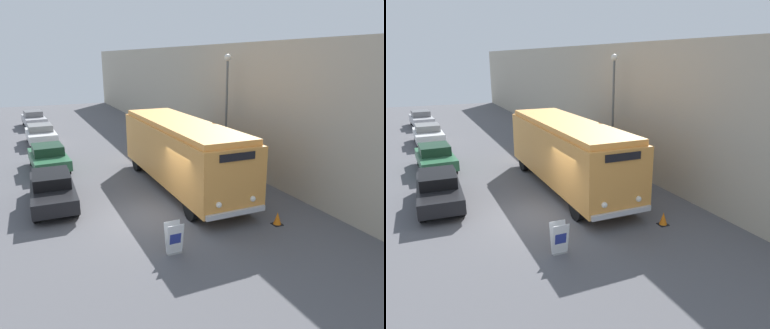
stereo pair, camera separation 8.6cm
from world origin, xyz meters
The scene contains 10 objects.
ground_plane centered at (0.00, 0.00, 0.00)m, with size 80.00×80.00×0.00m, color #56565B.
building_wall_right centered at (6.52, 10.00, 3.44)m, with size 0.30×60.00×6.89m.
vintage_bus centered at (2.23, 2.69, 1.86)m, with size 2.62×10.23×3.26m.
sign_board centered at (-0.51, -3.09, 0.51)m, with size 0.55×0.40×1.06m.
streetlamp centered at (5.66, 4.46, 4.10)m, with size 0.36×0.36×6.31m.
parked_car_near centered at (-3.68, 2.96, 0.73)m, with size 1.89×4.71×1.41m.
parked_car_mid centered at (-3.40, 8.62, 0.74)m, with size 2.06×4.31×1.41m.
parked_car_far centered at (-3.37, 15.94, 0.74)m, with size 2.06×4.32×1.41m.
parked_car_distant centered at (-3.51, 23.63, 0.74)m, with size 2.08×4.48×1.45m.
traffic_cone centered at (3.87, -2.73, 0.25)m, with size 0.36×0.36×0.50m.
Camera 1 is at (-4.55, -13.26, 6.15)m, focal length 35.00 mm.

